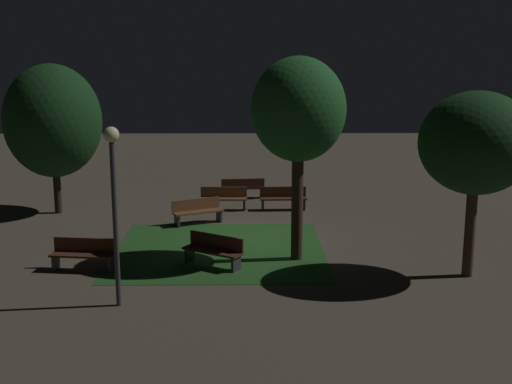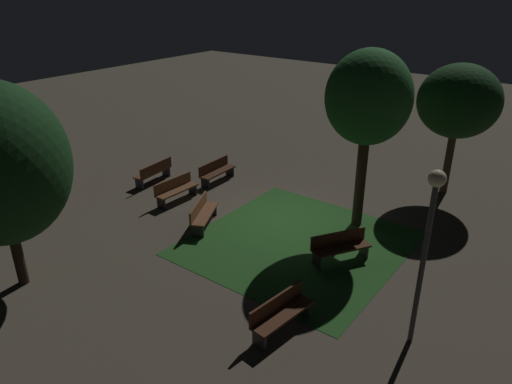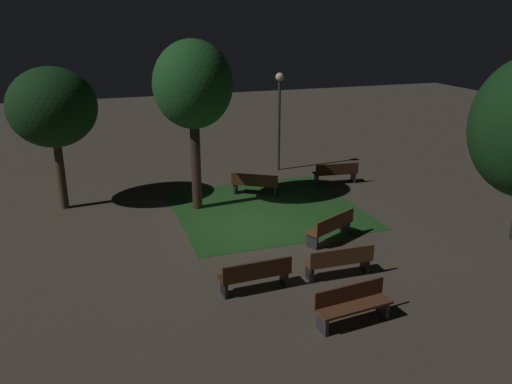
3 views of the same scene
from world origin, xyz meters
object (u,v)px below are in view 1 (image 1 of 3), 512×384
tree_right_canopy (298,111)px  bench_back_row (214,249)px  bench_front_left (197,211)px  lamp_post_path_center (114,185)px  bench_lawn_edge (283,197)px  bench_near_trees (224,198)px  bench_corner (243,187)px  tree_tall_center (476,144)px  tree_lawn_side (53,121)px  bench_front_right (84,253)px

tree_right_canopy → bench_back_row: bearing=14.0°
bench_front_left → lamp_post_path_center: size_ratio=0.43×
bench_lawn_edge → bench_near_trees: bearing=-0.0°
bench_front_left → bench_corner: (-1.57, -4.13, 0.00)m
bench_front_left → bench_lawn_edge: bearing=-145.8°
tree_tall_center → bench_near_trees: bearing=-48.7°
tree_right_canopy → tree_lawn_side: 10.47m
bench_back_row → tree_lawn_side: size_ratio=0.32×
tree_right_canopy → lamp_post_path_center: bearing=38.3°
tree_lawn_side → tree_tall_center: bearing=150.7°
bench_back_row → tree_lawn_side: 9.47m
bench_lawn_edge → tree_lawn_side: 9.11m
bench_front_right → lamp_post_path_center: lamp_post_path_center is taller
bench_back_row → bench_corner: same height
bench_lawn_edge → bench_front_right: 9.31m
lamp_post_path_center → tree_lawn_side: bearing=-66.2°
bench_near_trees → tree_tall_center: tree_tall_center is taller
tree_tall_center → lamp_post_path_center: tree_tall_center is taller
bench_front_right → bench_front_left: same height
bench_corner → bench_front_left: bearing=69.2°
bench_corner → lamp_post_path_center: size_ratio=0.43×
bench_corner → lamp_post_path_center: 12.40m
bench_lawn_edge → tree_lawn_side: tree_lawn_side is taller
bench_back_row → bench_front_right: bearing=5.0°
bench_near_trees → bench_front_left: size_ratio=0.99×
lamp_post_path_center → bench_front_left: bearing=-99.4°
bench_front_right → bench_corner: same height
bench_back_row → lamp_post_path_center: lamp_post_path_center is taller
bench_front_right → tree_right_canopy: bearing=-171.4°
tree_tall_center → tree_right_canopy: bearing=-18.9°
bench_lawn_edge → lamp_post_path_center: bearing=65.7°
bench_near_trees → lamp_post_path_center: size_ratio=0.43×
tree_right_canopy → tree_lawn_side: tree_right_canopy is taller
bench_lawn_edge → bench_front_left: bearing=34.2°
bench_corner → tree_lawn_side: tree_lawn_side is taller
bench_lawn_edge → bench_front_right: bearing=50.6°
bench_lawn_edge → tree_tall_center: tree_tall_center is taller
bench_back_row → tree_tall_center: tree_tall_center is taller
bench_near_trees → tree_tall_center: bearing=131.3°
bench_corner → tree_right_canopy: 9.26m
bench_corner → bench_back_row: bearing=85.2°
bench_near_trees → lamp_post_path_center: 10.35m
bench_back_row → tree_right_canopy: bearing=-166.0°
bench_back_row → tree_right_canopy: 4.56m
bench_back_row → tree_lawn_side: (6.26, -6.43, 3.01)m
bench_back_row → tree_tall_center: bearing=172.2°
bench_back_row → tree_tall_center: (-6.89, 0.94, 3.12)m
tree_tall_center → tree_lawn_side: size_ratio=0.89×
tree_right_canopy → bench_lawn_edge: bearing=-89.5°
tree_right_canopy → tree_tall_center: bearing=161.1°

